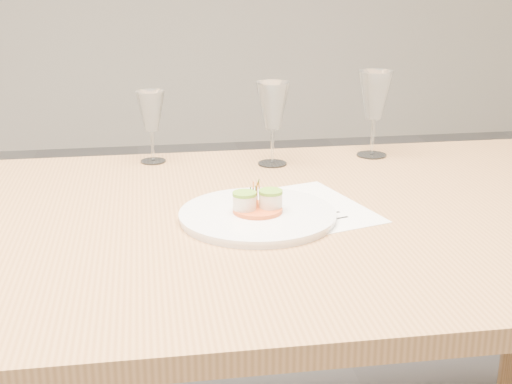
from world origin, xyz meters
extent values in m
cube|color=tan|center=(0.00, 0.00, 0.73)|extent=(2.40, 1.00, 0.04)
cylinder|color=white|center=(0.27, -0.02, 0.76)|extent=(0.30, 0.30, 0.01)
cylinder|color=white|center=(0.27, -0.02, 0.76)|extent=(0.31, 0.31, 0.01)
cylinder|color=orange|center=(0.27, -0.02, 0.77)|extent=(0.10, 0.10, 0.01)
cylinder|color=beige|center=(0.24, -0.03, 0.79)|extent=(0.05, 0.05, 0.03)
cylinder|color=beige|center=(0.29, -0.02, 0.79)|extent=(0.05, 0.05, 0.03)
cylinder|color=#77A62E|center=(0.24, -0.03, 0.81)|extent=(0.05, 0.05, 0.01)
cylinder|color=#77A62E|center=(0.29, -0.02, 0.81)|extent=(0.05, 0.05, 0.01)
cylinder|color=tan|center=(0.32, -0.07, 0.76)|extent=(0.05, 0.05, 0.00)
cube|color=white|center=(0.37, 0.02, 0.75)|extent=(0.30, 0.34, 0.00)
cube|color=black|center=(0.32, 0.12, 0.75)|extent=(0.09, 0.03, 0.00)
cube|color=black|center=(0.33, 0.09, 0.75)|extent=(0.14, 0.05, 0.00)
cube|color=black|center=(0.34, 0.06, 0.75)|extent=(0.14, 0.05, 0.00)
cube|color=black|center=(0.36, 0.00, 0.75)|extent=(0.14, 0.05, 0.00)
cube|color=black|center=(0.36, -0.03, 0.75)|extent=(0.14, 0.05, 0.00)
cube|color=black|center=(0.37, -0.06, 0.75)|extent=(0.14, 0.05, 0.00)
cylinder|color=white|center=(0.07, 0.42, 0.75)|extent=(0.06, 0.06, 0.00)
cylinder|color=white|center=(0.07, 0.42, 0.79)|extent=(0.01, 0.01, 0.08)
cone|color=white|center=(0.07, 0.42, 0.88)|extent=(0.07, 0.07, 0.10)
cylinder|color=white|center=(0.36, 0.35, 0.75)|extent=(0.07, 0.07, 0.00)
cylinder|color=white|center=(0.36, 0.35, 0.80)|extent=(0.01, 0.01, 0.09)
cone|color=white|center=(0.36, 0.35, 0.90)|extent=(0.08, 0.08, 0.11)
cylinder|color=white|center=(0.63, 0.39, 0.75)|extent=(0.08, 0.08, 0.00)
cylinder|color=white|center=(0.63, 0.39, 0.80)|extent=(0.01, 0.01, 0.09)
cone|color=white|center=(0.63, 0.39, 0.91)|extent=(0.09, 0.09, 0.12)
camera|label=1|loc=(0.06, -1.31, 1.24)|focal=50.00mm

